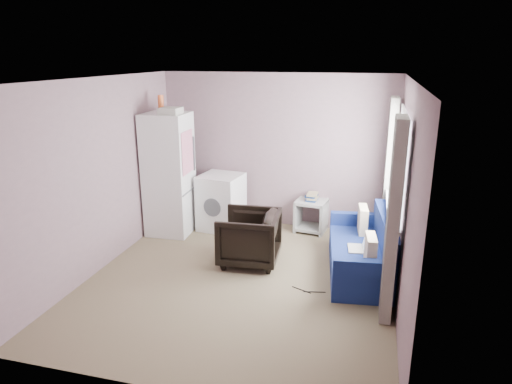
# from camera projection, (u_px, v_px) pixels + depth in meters

# --- Properties ---
(room) EXTENTS (3.84, 4.24, 2.54)m
(room) POSITION_uv_depth(u_px,v_px,m) (241.00, 186.00, 5.49)
(room) COLOR #7C6D51
(room) RESTS_ON ground
(armchair) EXTENTS (0.79, 0.83, 0.80)m
(armchair) POSITION_uv_depth(u_px,v_px,m) (249.00, 235.00, 6.22)
(armchair) COLOR black
(armchair) RESTS_ON ground
(fridge) EXTENTS (0.70, 0.69, 2.18)m
(fridge) POSITION_uv_depth(u_px,v_px,m) (169.00, 174.00, 7.15)
(fridge) COLOR white
(fridge) RESTS_ON ground
(washing_machine) EXTENTS (0.71, 0.71, 0.91)m
(washing_machine) POSITION_uv_depth(u_px,v_px,m) (221.00, 201.00, 7.45)
(washing_machine) COLOR white
(washing_machine) RESTS_ON ground
(side_table) EXTENTS (0.53, 0.53, 0.64)m
(side_table) POSITION_uv_depth(u_px,v_px,m) (311.00, 213.00, 7.38)
(side_table) COLOR #A3A39F
(side_table) RESTS_ON ground
(sofa) EXTENTS (0.98, 1.81, 0.77)m
(sofa) POSITION_uv_depth(u_px,v_px,m) (365.00, 253.00, 5.94)
(sofa) COLOR navy
(sofa) RESTS_ON ground
(window_dressing) EXTENTS (0.17, 2.62, 2.18)m
(window_dressing) POSITION_uv_depth(u_px,v_px,m) (391.00, 192.00, 5.75)
(window_dressing) COLOR white
(window_dressing) RESTS_ON ground
(floor_cables) EXTENTS (0.42, 0.12, 0.01)m
(floor_cables) POSITION_uv_depth(u_px,v_px,m) (308.00, 291.00, 5.55)
(floor_cables) COLOR black
(floor_cables) RESTS_ON ground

